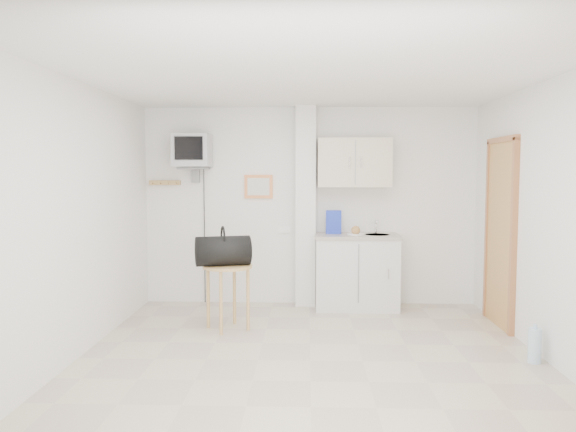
{
  "coord_description": "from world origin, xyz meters",
  "views": [
    {
      "loc": [
        -0.03,
        -4.9,
        1.67
      ],
      "look_at": [
        -0.22,
        0.6,
        1.25
      ],
      "focal_mm": 35.0,
      "sensor_mm": 36.0,
      "label": 1
    }
  ],
  "objects_px": {
    "crt_television": "(192,152)",
    "duffel_bag": "(223,251)",
    "water_bottle": "(535,345)",
    "round_table": "(228,276)"
  },
  "relations": [
    {
      "from": "crt_television",
      "to": "duffel_bag",
      "type": "height_order",
      "value": "crt_television"
    },
    {
      "from": "crt_television",
      "to": "duffel_bag",
      "type": "bearing_deg",
      "value": -63.46
    },
    {
      "from": "duffel_bag",
      "to": "water_bottle",
      "type": "xyz_separation_m",
      "value": [
        2.9,
        -0.94,
        -0.7
      ]
    },
    {
      "from": "round_table",
      "to": "water_bottle",
      "type": "distance_m",
      "value": 3.05
    },
    {
      "from": "duffel_bag",
      "to": "water_bottle",
      "type": "relative_size",
      "value": 1.83
    },
    {
      "from": "round_table",
      "to": "water_bottle",
      "type": "xyz_separation_m",
      "value": [
        2.86,
        -0.97,
        -0.42
      ]
    },
    {
      "from": "round_table",
      "to": "duffel_bag",
      "type": "height_order",
      "value": "duffel_bag"
    },
    {
      "from": "crt_television",
      "to": "round_table",
      "type": "height_order",
      "value": "crt_television"
    },
    {
      "from": "crt_television",
      "to": "duffel_bag",
      "type": "relative_size",
      "value": 3.39
    },
    {
      "from": "round_table",
      "to": "duffel_bag",
      "type": "xyz_separation_m",
      "value": [
        -0.04,
        -0.03,
        0.28
      ]
    }
  ]
}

